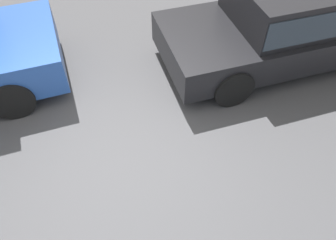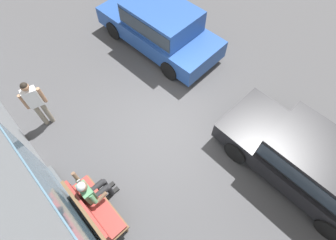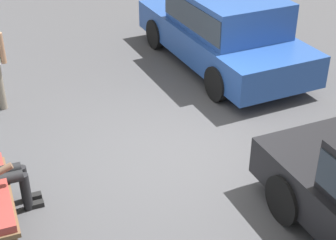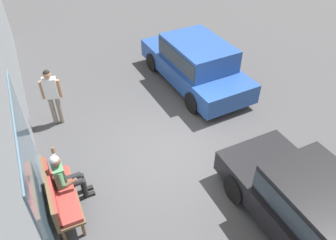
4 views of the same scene
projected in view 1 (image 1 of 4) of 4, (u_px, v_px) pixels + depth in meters
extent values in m
plane|color=#424244|center=(121.00, 162.00, 4.51)|extent=(60.00, 60.00, 0.00)
cube|color=black|center=(283.00, 32.00, 5.66)|extent=(4.28, 1.88, 0.54)
cylinder|color=black|center=(233.00, 88.00, 5.01)|extent=(0.65, 0.20, 0.65)
cylinder|color=black|center=(195.00, 28.00, 6.07)|extent=(0.65, 0.20, 0.65)
cylinder|color=black|center=(317.00, 6.00, 6.58)|extent=(0.65, 0.20, 0.65)
cylinder|color=black|center=(12.00, 100.00, 4.85)|extent=(0.66, 0.22, 0.65)
cylinder|color=black|center=(9.00, 35.00, 5.93)|extent=(0.66, 0.22, 0.65)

